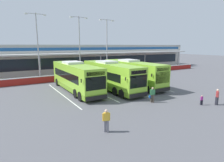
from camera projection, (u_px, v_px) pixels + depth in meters
ground_plane at (133, 98)px, 20.72m from camera, size 200.00×200.00×0.00m
terminal_building at (62, 58)px, 42.71m from camera, size 70.00×13.00×6.00m
red_barrier_wall at (83, 76)px, 32.77m from camera, size 60.00×0.40×1.10m
coach_bus_leftmost at (76, 77)px, 23.92m from camera, size 2.99×12.16×3.78m
coach_bus_left_centre at (110, 76)px, 24.95m from camera, size 2.99×12.16×3.78m
coach_bus_centre at (132, 73)px, 27.36m from camera, size 2.99×12.16×3.78m
bay_stripe_far_west at (62, 94)px, 22.53m from camera, size 0.14×13.00×0.01m
bay_stripe_west at (93, 90)px, 24.68m from camera, size 0.14×13.00×0.01m
bay_stripe_mid_west at (119, 86)px, 26.82m from camera, size 0.14×13.00×0.01m
bay_stripe_centre at (141, 83)px, 28.97m from camera, size 0.14×13.00×0.01m
pedestrian_with_handbag at (152, 94)px, 19.13m from camera, size 0.63×0.49×1.62m
pedestrian_in_dark_coat at (106, 120)px, 12.55m from camera, size 0.53×0.38×1.62m
pedestrian_child at (202, 100)px, 18.34m from camera, size 0.33×0.21×1.00m
pedestrian_near_bin at (217, 96)px, 18.34m from camera, size 0.49×0.39×1.62m
lamp_post_west at (38, 43)px, 30.37m from camera, size 3.24×0.28×11.00m
lamp_post_centre at (80, 43)px, 33.84m from camera, size 3.24×0.28×11.00m
lamp_post_east at (107, 43)px, 37.31m from camera, size 3.24×0.28×11.00m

